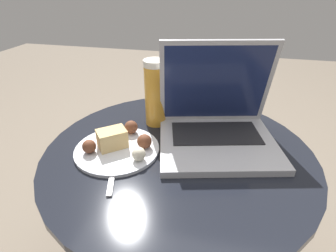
{
  "coord_description": "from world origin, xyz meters",
  "views": [
    {
      "loc": [
        0.11,
        -0.57,
        0.91
      ],
      "look_at": [
        -0.03,
        -0.0,
        0.57
      ],
      "focal_mm": 28.0,
      "sensor_mm": 36.0,
      "label": 1
    }
  ],
  "objects": [
    {
      "name": "snack_plate",
      "position": [
        -0.15,
        -0.04,
        0.52
      ],
      "size": [
        0.22,
        0.22,
        0.06
      ],
      "color": "silver",
      "rests_on": "table"
    },
    {
      "name": "fork",
      "position": [
        -0.14,
        -0.11,
        0.51
      ],
      "size": [
        0.07,
        0.16,
        0.0
      ],
      "color": "silver",
      "rests_on": "table"
    },
    {
      "name": "table",
      "position": [
        0.0,
        0.0,
        0.37
      ],
      "size": [
        0.71,
        0.71,
        0.5
      ],
      "color": "black",
      "rests_on": "ground_plane"
    },
    {
      "name": "laptop",
      "position": [
        0.09,
        0.07,
        0.56
      ],
      "size": [
        0.37,
        0.33,
        0.27
      ],
      "color": "#B2B2B7",
      "rests_on": "table"
    },
    {
      "name": "beer_glass",
      "position": [
        -0.1,
        0.13,
        0.6
      ],
      "size": [
        0.07,
        0.07,
        0.2
      ],
      "color": "gold",
      "rests_on": "table"
    }
  ]
}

